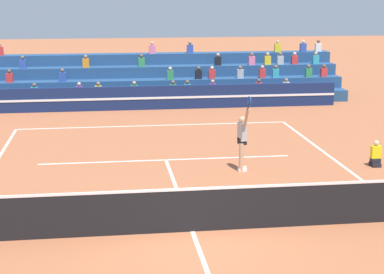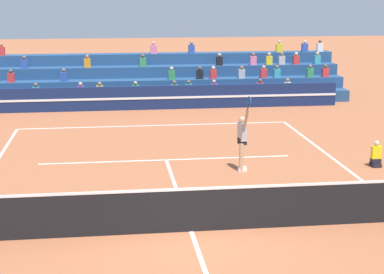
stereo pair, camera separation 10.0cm
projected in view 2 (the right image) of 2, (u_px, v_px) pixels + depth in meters
name	position (u px, v px, depth m)	size (l,w,h in m)	color
ground_plane	(191.00, 231.00, 14.87)	(120.00, 120.00, 0.00)	#AD603D
court_lines	(191.00, 231.00, 14.87)	(11.10, 23.90, 0.01)	white
tennis_net	(191.00, 209.00, 14.75)	(12.00, 0.10, 1.10)	black
sponsor_banner_wall	(148.00, 98.00, 29.78)	(18.00, 0.26, 1.10)	navy
bleacher_stand	(145.00, 82.00, 32.78)	(20.14, 3.80, 2.83)	navy
ball_kid_courtside	(376.00, 156.00, 20.22)	(0.30, 0.36, 0.84)	black
tennis_player	(242.00, 140.00, 19.62)	(0.32, 1.05, 2.47)	tan
tennis_ball	(191.00, 200.00, 17.00)	(0.07, 0.07, 0.07)	#C6DB33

